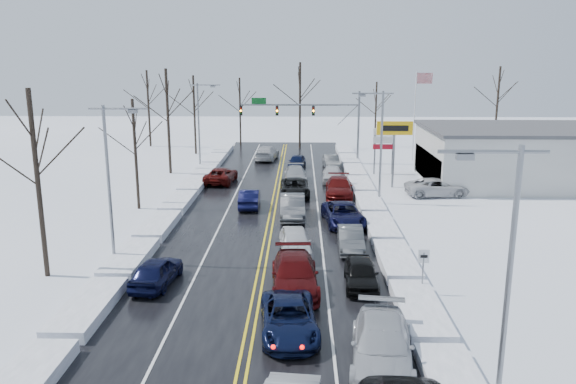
{
  "coord_description": "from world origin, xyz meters",
  "views": [
    {
      "loc": [
        2.16,
        -34.11,
        11.4
      ],
      "look_at": [
        1.28,
        3.34,
        2.5
      ],
      "focal_mm": 35.0,
      "sensor_mm": 36.0,
      "label": 1
    }
  ],
  "objects_px": {
    "tires_plus_sign": "(394,133)",
    "oncoming_car_0": "(250,207)",
    "flagpole": "(416,109)",
    "dealership_building": "(535,155)",
    "traffic_signal_mast": "(313,114)"
  },
  "relations": [
    {
      "from": "traffic_signal_mast",
      "to": "oncoming_car_0",
      "type": "height_order",
      "value": "traffic_signal_mast"
    },
    {
      "from": "tires_plus_sign",
      "to": "oncoming_car_0",
      "type": "height_order",
      "value": "tires_plus_sign"
    },
    {
      "from": "traffic_signal_mast",
      "to": "flagpole",
      "type": "distance_m",
      "value": 11.9
    },
    {
      "from": "tires_plus_sign",
      "to": "oncoming_car_0",
      "type": "relative_size",
      "value": 1.36
    },
    {
      "from": "oncoming_car_0",
      "to": "dealership_building",
      "type": "bearing_deg",
      "value": -161.82
    },
    {
      "from": "dealership_building",
      "to": "oncoming_car_0",
      "type": "relative_size",
      "value": 4.61
    },
    {
      "from": "traffic_signal_mast",
      "to": "oncoming_car_0",
      "type": "distance_m",
      "value": 20.8
    },
    {
      "from": "flagpole",
      "to": "dealership_building",
      "type": "xyz_separation_m",
      "value": [
        8.8,
        -12.0,
        -3.27
      ]
    },
    {
      "from": "tires_plus_sign",
      "to": "flagpole",
      "type": "distance_m",
      "value": 14.79
    },
    {
      "from": "traffic_signal_mast",
      "to": "tires_plus_sign",
      "type": "relative_size",
      "value": 2.21
    },
    {
      "from": "flagpole",
      "to": "oncoming_car_0",
      "type": "distance_m",
      "value": 27.96
    },
    {
      "from": "flagpole",
      "to": "dealership_building",
      "type": "distance_m",
      "value": 15.24
    },
    {
      "from": "tires_plus_sign",
      "to": "dealership_building",
      "type": "height_order",
      "value": "tires_plus_sign"
    },
    {
      "from": "dealership_building",
      "to": "tires_plus_sign",
      "type": "bearing_deg",
      "value": -171.53
    },
    {
      "from": "tires_plus_sign",
      "to": "oncoming_car_0",
      "type": "distance_m",
      "value": 15.23
    }
  ]
}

